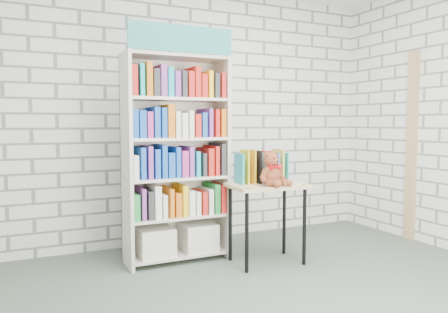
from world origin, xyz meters
name	(u,v)px	position (x,y,z in m)	size (l,w,h in m)	color
ground	(293,305)	(0.00, 0.00, 0.00)	(4.50, 4.50, 0.00)	#465245
room_shell	(296,54)	(0.00, 0.00, 1.78)	(4.52, 4.02, 2.81)	silver
bookshelf	(176,157)	(-0.40, 1.36, 0.99)	(0.97, 0.38, 2.18)	beige
display_table	(267,195)	(0.34, 0.92, 0.64)	(0.72, 0.52, 0.74)	tan
table_books	(262,168)	(0.34, 1.03, 0.89)	(0.50, 0.24, 0.29)	teal
teddy_bear	(272,172)	(0.33, 0.82, 0.87)	(0.29, 0.28, 0.31)	brown
door_trim	(412,146)	(2.23, 0.95, 1.05)	(0.05, 0.12, 2.10)	tan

